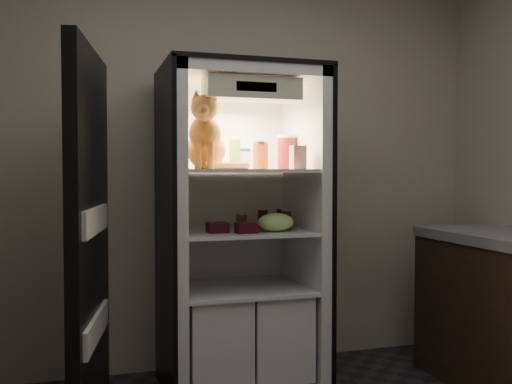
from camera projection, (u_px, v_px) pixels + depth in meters
room_shell at (342, 74)px, 2.00m from camera, size 3.60×3.60×3.60m
refrigerator at (239, 254)px, 3.35m from camera, size 0.90×0.72×1.88m
fridge_door at (90, 248)px, 2.69m from camera, size 0.21×0.87×1.85m
tabby_cat at (206, 140)px, 3.12m from camera, size 0.36×0.42×0.43m
parmesan_shaker at (235, 154)px, 3.35m from camera, size 0.07×0.07×0.17m
mayo_tub at (243, 159)px, 3.38m from camera, size 0.09×0.09×0.12m
salsa_jar at (261, 155)px, 3.28m from camera, size 0.09×0.09×0.16m
pepper_jar at (287, 152)px, 3.46m from camera, size 0.12×0.12×0.21m
cream_carton at (298, 157)px, 3.15m from camera, size 0.08×0.08×0.13m
soda_can_a at (263, 219)px, 3.40m from camera, size 0.06×0.06×0.11m
soda_can_b at (282, 218)px, 3.40m from camera, size 0.06×0.06×0.12m
soda_can_c at (286, 220)px, 3.31m from camera, size 0.06×0.06×0.11m
condiment_jar at (242, 221)px, 3.39m from camera, size 0.07×0.07×0.09m
grape_bag at (276, 222)px, 3.20m from camera, size 0.21×0.15×0.10m
berry_box_left at (217, 227)px, 3.15m from camera, size 0.11×0.11×0.06m
berry_box_right at (246, 228)px, 3.12m from camera, size 0.11×0.11×0.05m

